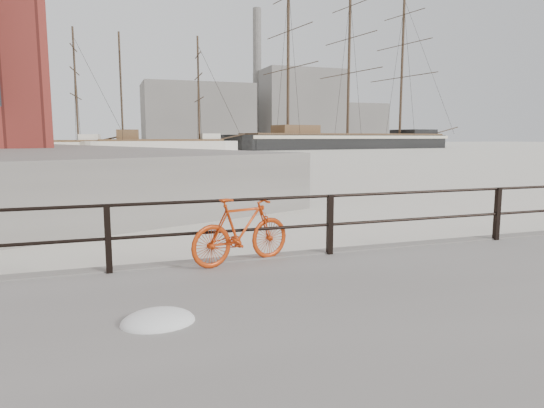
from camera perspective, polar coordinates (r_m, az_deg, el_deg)
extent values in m
plane|color=white|center=(10.38, 24.12, -5.57)|extent=(400.00, 400.00, 0.00)
imported|color=#BB360C|center=(7.48, -3.61, -3.12)|extent=(1.71, 0.74, 1.03)
ellipsoid|color=white|center=(5.35, -13.30, -12.02)|extent=(0.78, 0.61, 0.28)
cube|color=gray|center=(149.93, -8.75, 10.34)|extent=(32.00, 18.00, 18.00)
cube|color=gray|center=(164.75, 3.20, 11.23)|extent=(26.00, 20.00, 24.00)
cube|color=gray|center=(178.88, 9.50, 9.26)|extent=(20.00, 16.00, 14.00)
cylinder|color=gray|center=(165.96, -1.75, 14.68)|extent=(2.80, 2.80, 44.00)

